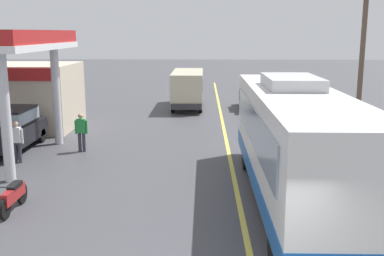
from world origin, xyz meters
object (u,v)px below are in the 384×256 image
at_px(coach_bus_main, 295,146).
at_px(pedestrian_by_shop, 16,140).
at_px(minibus_opposing_lane, 188,86).
at_px(car_trailing_behind_bus, 254,94).
at_px(motorcycle_parked_forecourt, 14,196).
at_px(car_at_pump, 12,127).
at_px(pedestrian_near_pump, 81,130).

bearing_deg(coach_bus_main, pedestrian_by_shop, 158.90).
bearing_deg(minibus_opposing_lane, car_trailing_behind_bus, -4.70).
bearing_deg(minibus_opposing_lane, motorcycle_parked_forecourt, -103.20).
distance_m(minibus_opposing_lane, car_trailing_behind_bus, 4.47).
xyz_separation_m(car_at_pump, pedestrian_by_shop, (1.02, -2.02, -0.08)).
bearing_deg(minibus_opposing_lane, pedestrian_by_shop, -114.45).
bearing_deg(pedestrian_near_pump, pedestrian_by_shop, -139.00).
bearing_deg(coach_bus_main, motorcycle_parked_forecourt, -172.86).
distance_m(coach_bus_main, pedestrian_by_shop, 10.74).
height_order(pedestrian_by_shop, car_trailing_behind_bus, car_trailing_behind_bus).
height_order(coach_bus_main, motorcycle_parked_forecourt, coach_bus_main).
relative_size(car_at_pump, pedestrian_near_pump, 2.53).
relative_size(minibus_opposing_lane, pedestrian_near_pump, 3.69).
relative_size(coach_bus_main, car_trailing_behind_bus, 2.63).
bearing_deg(coach_bus_main, car_at_pump, 151.89).
xyz_separation_m(coach_bus_main, motorcycle_parked_forecourt, (-8.14, -1.02, -1.28)).
height_order(pedestrian_near_pump, pedestrian_by_shop, same).
bearing_deg(car_at_pump, pedestrian_near_pump, -4.29).
bearing_deg(car_trailing_behind_bus, car_at_pump, -136.04).
xyz_separation_m(pedestrian_near_pump, car_trailing_behind_bus, (8.56, 11.46, 0.08)).
xyz_separation_m(coach_bus_main, car_at_pump, (-11.01, 5.88, -0.71)).
distance_m(coach_bus_main, car_at_pump, 12.50).
relative_size(pedestrian_by_shop, car_trailing_behind_bus, 0.40).
height_order(car_at_pump, minibus_opposing_lane, minibus_opposing_lane).
bearing_deg(car_trailing_behind_bus, minibus_opposing_lane, 175.30).
relative_size(coach_bus_main, minibus_opposing_lane, 1.80).
bearing_deg(coach_bus_main, car_trailing_behind_bus, 87.88).
bearing_deg(pedestrian_near_pump, car_trailing_behind_bus, 53.23).
relative_size(car_at_pump, motorcycle_parked_forecourt, 2.33).
height_order(coach_bus_main, minibus_opposing_lane, coach_bus_main).
bearing_deg(car_at_pump, motorcycle_parked_forecourt, -67.43).
height_order(car_at_pump, motorcycle_parked_forecourt, car_at_pump).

